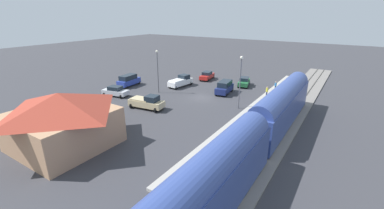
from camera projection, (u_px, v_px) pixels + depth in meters
ground_plane at (202, 98)px, 42.93m from camera, size 200.00×200.00×0.00m
railway_track at (287, 114)px, 35.81m from camera, size 4.80×70.00×0.30m
platform at (260, 108)px, 37.82m from camera, size 3.20×46.00×0.30m
passenger_train at (255, 133)px, 23.92m from camera, size 2.93×37.83×4.98m
station_building at (62, 119)px, 26.49m from camera, size 9.87×9.72×5.92m
pedestrian_on_platform at (276, 85)px, 45.46m from camera, size 0.36×0.36×1.71m
pedestrian_waiting_far at (267, 91)px, 42.30m from camera, size 0.36×0.36×1.71m
pickup_tan at (147, 102)px, 37.71m from camera, size 5.61×3.04×2.14m
sedan_green at (244, 82)px, 49.56m from camera, size 2.89×4.81×1.74m
pickup_white at (181, 81)px, 49.32m from camera, size 2.58×5.59×2.14m
sedan_silver at (115, 91)px, 43.53m from camera, size 4.77×2.91×1.74m
suv_blue at (129, 80)px, 49.51m from camera, size 2.38×5.05×2.22m
sedan_red at (207, 76)px, 54.35m from camera, size 2.45×4.71×1.74m
suv_navy at (225, 87)px, 44.94m from camera, size 2.58×5.11×2.22m
light_pole_near_platform at (240, 76)px, 36.53m from camera, size 0.44×0.44×7.82m
light_pole_lot_center at (158, 66)px, 44.03m from camera, size 0.44×0.44×7.55m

